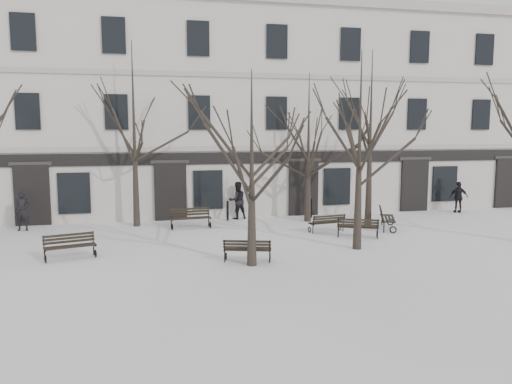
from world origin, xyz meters
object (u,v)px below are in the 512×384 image
object	(u,v)px
tree_1	(252,145)
bench_5	(386,217)
bench_2	(358,227)
bench_4	(327,222)
bench_1	(247,249)
tree_2	(360,126)
bench_0	(70,245)
bench_3	(190,217)

from	to	relation	value
tree_1	bench_5	distance (m)	9.42
bench_2	bench_4	size ratio (longest dim) A/B	1.07
bench_1	bench_5	bearing A→B (deg)	-133.65
tree_2	bench_4	world-z (taller)	tree_2
tree_1	bench_0	bearing A→B (deg)	160.02
tree_1	bench_2	world-z (taller)	tree_1
bench_1	bench_2	xyz separation A→B (m)	(5.33, 2.83, 0.02)
bench_1	bench_4	distance (m)	6.15
bench_2	bench_4	xyz separation A→B (m)	(-0.85, 1.39, -0.03)
bench_0	bench_1	distance (m)	6.32
bench_2	bench_0	bearing A→B (deg)	27.98
tree_2	bench_0	size ratio (longest dim) A/B	4.06
bench_2	bench_4	world-z (taller)	bench_2
bench_4	bench_5	world-z (taller)	bench_5
tree_1	bench_4	xyz separation A→B (m)	(4.42, 4.67, -3.61)
bench_4	bench_5	size ratio (longest dim) A/B	0.82
tree_2	bench_2	xyz separation A→B (m)	(0.84, 1.85, -4.20)
bench_1	bench_2	size ratio (longest dim) A/B	0.96
bench_1	bench_3	distance (m)	6.57
tree_1	bench_0	distance (m)	7.44
tree_1	bench_3	xyz separation A→B (m)	(-1.47, 6.87, -3.55)
tree_2	bench_5	bearing A→B (deg)	49.22
tree_2	bench_4	size ratio (longest dim) A/B	4.45
tree_2	bench_2	world-z (taller)	tree_2
bench_2	bench_5	world-z (taller)	bench_5
bench_1	bench_4	size ratio (longest dim) A/B	1.03
bench_1	bench_3	world-z (taller)	bench_3
tree_1	bench_1	size ratio (longest dim) A/B	3.77
bench_0	bench_3	world-z (taller)	bench_3
tree_2	bench_0	world-z (taller)	tree_2
tree_2	bench_1	world-z (taller)	tree_2
tree_2	bench_3	bearing A→B (deg)	137.38
tree_1	bench_3	world-z (taller)	tree_1
bench_3	bench_4	size ratio (longest dim) A/B	1.13
bench_4	bench_2	bearing A→B (deg)	112.38
bench_1	bench_5	xyz separation A→B (m)	(7.38, 4.33, 0.09)
tree_2	bench_0	bearing A→B (deg)	175.72
tree_1	bench_3	distance (m)	7.88
bench_2	bench_4	bearing A→B (deg)	-35.74
bench_0	bench_2	xyz separation A→B (m)	(11.40, 1.06, -0.01)
bench_2	bench_5	bearing A→B (deg)	-121.10
bench_5	tree_2	bearing A→B (deg)	162.99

